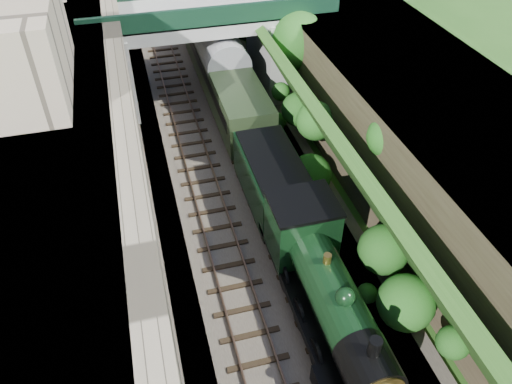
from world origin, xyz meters
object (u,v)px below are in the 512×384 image
road_bridge (214,39)px  tender (273,183)px  tree (300,42)px  locomotive (325,289)px

road_bridge → tender: size_ratio=2.67×
road_bridge → tree: size_ratio=2.42×
road_bridge → locomotive: bearing=-89.3°
locomotive → tree: bearing=74.7°
tree → tender: tree is taller
tree → locomotive: tree is taller
tree → tender: size_ratio=1.10×
road_bridge → tender: bearing=-88.9°
locomotive → tender: locomotive is taller
tree → tender: (-4.71, -9.86, -3.03)m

